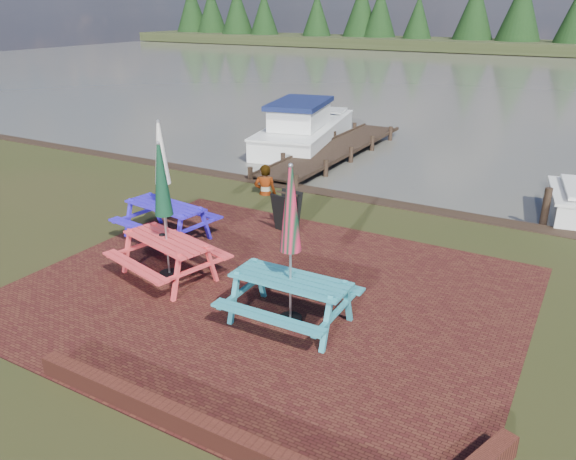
% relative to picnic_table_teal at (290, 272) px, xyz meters
% --- Properties ---
extents(ground, '(120.00, 120.00, 0.00)m').
position_rel_picnic_table_teal_xyz_m(ground, '(-0.88, -0.33, -0.96)').
color(ground, black).
rests_on(ground, ground).
extents(paving, '(9.00, 7.50, 0.02)m').
position_rel_picnic_table_teal_xyz_m(paving, '(-0.88, 0.67, -0.95)').
color(paving, '#341210').
rests_on(paving, ground).
extents(brick_wall, '(6.21, 1.79, 0.30)m').
position_rel_picnic_table_teal_xyz_m(brick_wall, '(1.27, -2.74, -0.81)').
color(brick_wall, '#4C1E16').
rests_on(brick_wall, ground).
extents(water, '(120.00, 60.00, 0.02)m').
position_rel_picnic_table_teal_xyz_m(water, '(-0.88, 36.67, -0.96)').
color(water, '#48473E').
rests_on(water, ground).
extents(picnic_table_teal, '(1.99, 1.77, 2.74)m').
position_rel_picnic_table_teal_xyz_m(picnic_table_teal, '(0.00, 0.00, 0.00)').
color(picnic_table_teal, teal).
rests_on(picnic_table_teal, ground).
extents(picnic_table_red, '(2.31, 2.15, 2.69)m').
position_rel_picnic_table_teal_xyz_m(picnic_table_red, '(-2.91, 0.31, -0.02)').
color(picnic_table_red, '#E43A3E').
rests_on(picnic_table_red, ground).
extents(picnic_table_blue, '(2.15, 1.97, 2.69)m').
position_rel_picnic_table_teal_xyz_m(picnic_table_blue, '(-4.27, 1.82, -0.02)').
color(picnic_table_blue, '#2C1BCD').
rests_on(picnic_table_blue, ground).
extents(chalkboard, '(0.61, 0.62, 0.95)m').
position_rel_picnic_table_teal_xyz_m(chalkboard, '(-2.11, 3.55, -0.47)').
color(chalkboard, black).
rests_on(chalkboard, ground).
extents(jetty, '(1.76, 9.08, 1.00)m').
position_rel_picnic_table_teal_xyz_m(jetty, '(-4.38, 10.95, -0.85)').
color(jetty, black).
rests_on(jetty, ground).
extents(boat_jetty, '(3.76, 7.29, 2.01)m').
position_rel_picnic_table_teal_xyz_m(boat_jetty, '(-6.29, 12.25, -0.56)').
color(boat_jetty, silver).
rests_on(boat_jetty, ground).
extents(person, '(0.74, 0.63, 1.72)m').
position_rel_picnic_table_teal_xyz_m(person, '(-4.02, 5.67, -0.10)').
color(person, gray).
rests_on(person, ground).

